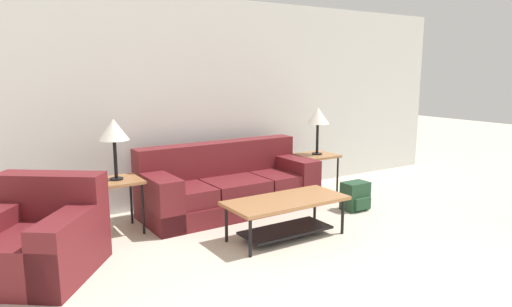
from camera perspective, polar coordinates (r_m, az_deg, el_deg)
wall_back at (r=5.97m, az=-6.41°, el=6.50°), size 8.45×0.06×2.60m
couch at (r=5.56m, az=-3.41°, el=-4.19°), size 2.15×0.89×0.82m
armchair at (r=4.31m, az=-25.81°, el=-9.85°), size 1.33×1.33×0.80m
coffee_table at (r=4.68m, az=3.78°, el=-6.94°), size 1.26×0.57×0.41m
side_table_left at (r=4.99m, az=-17.00°, el=-3.86°), size 0.49×0.48×0.57m
side_table_right at (r=6.25m, az=7.61°, el=-0.68°), size 0.49×0.48×0.57m
table_lamp_left at (r=4.89m, az=-17.36°, el=2.70°), size 0.31×0.31×0.64m
table_lamp_right at (r=6.17m, az=7.74°, el=4.58°), size 0.31×0.31×0.64m
backpack at (r=5.77m, az=12.33°, el=-5.24°), size 0.32×0.29×0.34m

